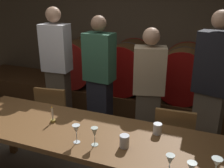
{
  "coord_description": "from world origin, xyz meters",
  "views": [
    {
      "loc": [
        1.25,
        -1.79,
        2.01
      ],
      "look_at": [
        0.3,
        0.65,
        1.04
      ],
      "focal_mm": 41.11,
      "sensor_mm": 36.0,
      "label": 1
    }
  ],
  "objects_px": {
    "chair_left": "(55,114)",
    "guest_center_left": "(100,80)",
    "dining_table": "(81,137)",
    "guest_center_right": "(148,91)",
    "candle_center": "(53,118)",
    "cup_right": "(157,129)",
    "guest_far_left": "(57,71)",
    "wine_glass_left": "(76,130)",
    "wine_barrel_center": "(127,66)",
    "cup_left": "(124,141)",
    "chair_right": "(174,139)",
    "guest_far_right": "(211,93)",
    "wine_barrel_left": "(80,61)",
    "wine_glass_far_right": "(217,163)",
    "wine_barrel_right": "(184,72)",
    "wine_glass_center_right": "(170,161)",
    "wine_glass_right": "(191,168)",
    "wine_glass_center_left": "(95,133)"
  },
  "relations": [
    {
      "from": "chair_left",
      "to": "guest_center_left",
      "type": "relative_size",
      "value": 0.51
    },
    {
      "from": "dining_table",
      "to": "guest_center_right",
      "type": "height_order",
      "value": "guest_center_right"
    },
    {
      "from": "candle_center",
      "to": "cup_right",
      "type": "xyz_separation_m",
      "value": [
        1.02,
        0.16,
        0.0
      ]
    },
    {
      "from": "guest_far_left",
      "to": "wine_glass_left",
      "type": "distance_m",
      "value": 1.64
    },
    {
      "from": "wine_barrel_center",
      "to": "chair_left",
      "type": "distance_m",
      "value": 1.53
    },
    {
      "from": "cup_left",
      "to": "cup_right",
      "type": "relative_size",
      "value": 1.08
    },
    {
      "from": "guest_center_left",
      "to": "wine_barrel_center",
      "type": "bearing_deg",
      "value": -88.28
    },
    {
      "from": "chair_right",
      "to": "wine_glass_left",
      "type": "height_order",
      "value": "wine_glass_left"
    },
    {
      "from": "dining_table",
      "to": "wine_glass_left",
      "type": "xyz_separation_m",
      "value": [
        0.07,
        -0.2,
        0.2
      ]
    },
    {
      "from": "guest_far_right",
      "to": "cup_right",
      "type": "distance_m",
      "value": 0.89
    },
    {
      "from": "dining_table",
      "to": "cup_right",
      "type": "xyz_separation_m",
      "value": [
        0.69,
        0.2,
        0.12
      ]
    },
    {
      "from": "wine_barrel_left",
      "to": "guest_far_left",
      "type": "relative_size",
      "value": 0.46
    },
    {
      "from": "wine_glass_far_right",
      "to": "cup_right",
      "type": "distance_m",
      "value": 0.65
    },
    {
      "from": "chair_right",
      "to": "guest_center_left",
      "type": "height_order",
      "value": "guest_center_left"
    },
    {
      "from": "wine_barrel_right",
      "to": "candle_center",
      "type": "distance_m",
      "value": 2.27
    },
    {
      "from": "guest_center_right",
      "to": "candle_center",
      "type": "relative_size",
      "value": 8.97
    },
    {
      "from": "wine_barrel_left",
      "to": "chair_right",
      "type": "height_order",
      "value": "wine_barrel_left"
    },
    {
      "from": "chair_left",
      "to": "wine_glass_center_right",
      "type": "bearing_deg",
      "value": 140.47
    },
    {
      "from": "wine_glass_left",
      "to": "wine_glass_right",
      "type": "bearing_deg",
      "value": -8.08
    },
    {
      "from": "chair_left",
      "to": "guest_center_right",
      "type": "xyz_separation_m",
      "value": [
        1.12,
        0.41,
        0.33
      ]
    },
    {
      "from": "wine_barrel_center",
      "to": "wine_glass_far_right",
      "type": "bearing_deg",
      "value": -58.34
    },
    {
      "from": "guest_far_right",
      "to": "wine_glass_right",
      "type": "distance_m",
      "value": 1.31
    },
    {
      "from": "guest_center_right",
      "to": "guest_far_right",
      "type": "height_order",
      "value": "guest_far_right"
    },
    {
      "from": "candle_center",
      "to": "wine_glass_center_right",
      "type": "bearing_deg",
      "value": -16.66
    },
    {
      "from": "wine_glass_center_left",
      "to": "cup_right",
      "type": "height_order",
      "value": "wine_glass_center_left"
    },
    {
      "from": "dining_table",
      "to": "wine_glass_left",
      "type": "bearing_deg",
      "value": -70.33
    },
    {
      "from": "chair_right",
      "to": "wine_glass_center_left",
      "type": "relative_size",
      "value": 5.31
    },
    {
      "from": "wine_glass_right",
      "to": "cup_right",
      "type": "relative_size",
      "value": 1.48
    },
    {
      "from": "guest_far_right",
      "to": "candle_center",
      "type": "xyz_separation_m",
      "value": [
        -1.44,
        -0.94,
        -0.13
      ]
    },
    {
      "from": "candle_center",
      "to": "guest_center_left",
      "type": "bearing_deg",
      "value": 86.78
    },
    {
      "from": "wine_glass_left",
      "to": "cup_right",
      "type": "distance_m",
      "value": 0.74
    },
    {
      "from": "wine_glass_left",
      "to": "guest_center_left",
      "type": "bearing_deg",
      "value": 105.16
    },
    {
      "from": "wine_barrel_right",
      "to": "guest_center_left",
      "type": "distance_m",
      "value": 1.4
    },
    {
      "from": "chair_left",
      "to": "wine_glass_far_right",
      "type": "height_order",
      "value": "wine_glass_far_right"
    },
    {
      "from": "wine_glass_left",
      "to": "cup_right",
      "type": "height_order",
      "value": "wine_glass_left"
    },
    {
      "from": "chair_right",
      "to": "wine_glass_left",
      "type": "xyz_separation_m",
      "value": [
        -0.73,
        -0.8,
        0.4
      ]
    },
    {
      "from": "dining_table",
      "to": "cup_right",
      "type": "height_order",
      "value": "cup_right"
    },
    {
      "from": "wine_barrel_left",
      "to": "wine_barrel_right",
      "type": "relative_size",
      "value": 1.0
    },
    {
      "from": "chair_right",
      "to": "wine_glass_far_right",
      "type": "distance_m",
      "value": 0.98
    },
    {
      "from": "wine_barrel_left",
      "to": "cup_right",
      "type": "relative_size",
      "value": 8.14
    },
    {
      "from": "wine_glass_center_left",
      "to": "wine_glass_right",
      "type": "height_order",
      "value": "wine_glass_center_left"
    },
    {
      "from": "wine_glass_left",
      "to": "cup_left",
      "type": "bearing_deg",
      "value": 11.81
    },
    {
      "from": "guest_center_right",
      "to": "wine_glass_left",
      "type": "relative_size",
      "value": 9.51
    },
    {
      "from": "cup_right",
      "to": "guest_far_right",
      "type": "bearing_deg",
      "value": 61.3
    },
    {
      "from": "chair_left",
      "to": "guest_far_right",
      "type": "distance_m",
      "value": 1.92
    },
    {
      "from": "wine_glass_far_right",
      "to": "chair_left",
      "type": "bearing_deg",
      "value": 155.74
    },
    {
      "from": "guest_center_left",
      "to": "wine_glass_left",
      "type": "relative_size",
      "value": 10.18
    },
    {
      "from": "guest_center_left",
      "to": "guest_far_left",
      "type": "bearing_deg",
      "value": 2.08
    },
    {
      "from": "wine_glass_center_right",
      "to": "cup_right",
      "type": "height_order",
      "value": "wine_glass_center_right"
    },
    {
      "from": "guest_far_right",
      "to": "wine_glass_center_left",
      "type": "xyz_separation_m",
      "value": [
        -0.88,
        -1.15,
        -0.06
      ]
    }
  ]
}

